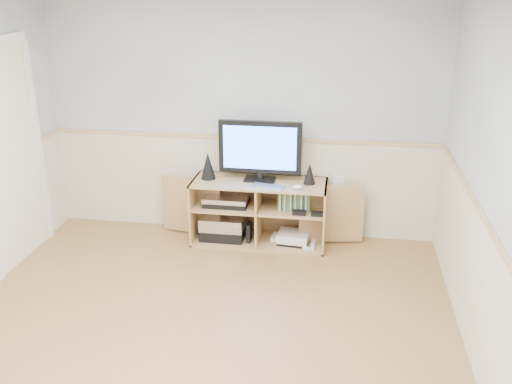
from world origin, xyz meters
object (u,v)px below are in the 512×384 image
(game_consoles, at_px, (292,238))
(monitor, at_px, (260,149))
(keyboard, at_px, (268,187))
(media_cabinet, at_px, (260,209))

(game_consoles, bearing_deg, monitor, 169.99)
(monitor, height_order, keyboard, monitor)
(keyboard, xyz_separation_m, game_consoles, (0.24, 0.13, -0.59))
(media_cabinet, bearing_deg, keyboard, -61.64)
(media_cabinet, height_order, game_consoles, media_cabinet)
(keyboard, distance_m, game_consoles, 0.64)
(media_cabinet, distance_m, game_consoles, 0.44)
(media_cabinet, height_order, keyboard, keyboard)
(monitor, xyz_separation_m, game_consoles, (0.34, -0.06, -0.90))
(monitor, distance_m, game_consoles, 0.97)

